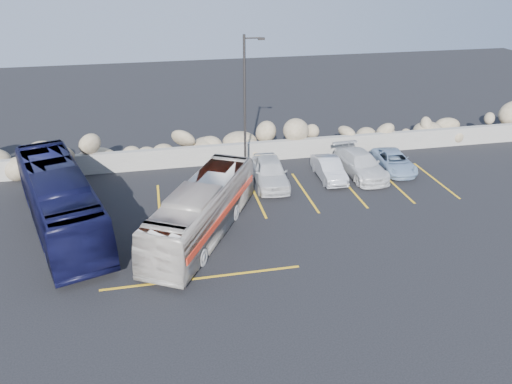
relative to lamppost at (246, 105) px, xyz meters
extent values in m
plane|color=black|center=(-2.56, -9.50, -4.30)|extent=(90.00, 90.00, 0.00)
cube|color=gray|center=(-2.56, 2.50, -3.70)|extent=(60.00, 0.40, 1.20)
cube|color=gold|center=(-5.06, -2.50, -4.29)|extent=(0.12, 5.00, 0.01)
cube|color=gold|center=(0.04, -2.50, -4.29)|extent=(0.12, 5.00, 0.01)
cube|color=gold|center=(2.74, -2.50, -4.29)|extent=(0.12, 5.00, 0.01)
cube|color=gold|center=(5.34, -2.50, -4.29)|extent=(0.12, 5.00, 0.01)
cube|color=gold|center=(7.94, -2.50, -4.29)|extent=(0.12, 5.00, 0.01)
cube|color=gold|center=(10.54, -2.50, -4.29)|extent=(0.12, 5.00, 0.01)
cube|color=gold|center=(-3.56, -9.30, -4.29)|extent=(8.00, 0.12, 0.01)
cylinder|color=#2E2B29|center=(-0.06, 0.00, -0.30)|extent=(0.14, 0.14, 8.00)
cylinder|color=#2E2B29|center=(0.39, 0.00, 3.50)|extent=(0.90, 0.08, 0.08)
cube|color=#2E2B29|center=(0.84, 0.00, 3.45)|extent=(0.35, 0.18, 0.12)
imported|color=beige|center=(-3.14, -5.86, -3.04)|extent=(6.18, 8.90, 2.51)
imported|color=black|center=(-9.49, -3.96, -2.83)|extent=(5.52, 10.76, 2.93)
imported|color=silver|center=(1.13, -1.10, -3.55)|extent=(2.05, 4.48, 1.49)
imported|color=silver|center=(4.61, -1.04, -3.71)|extent=(1.33, 3.59, 1.17)
imported|color=silver|center=(6.57, -0.91, -3.62)|extent=(2.23, 4.75, 1.34)
imported|color=#8AA5C4|center=(8.81, -0.64, -3.75)|extent=(2.09, 4.02, 1.08)
camera|label=1|loc=(-4.81, -25.86, 7.46)|focal=35.00mm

